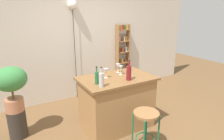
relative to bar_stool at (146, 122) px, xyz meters
The scene contains 14 objects.
ground 0.67m from the bar_stool, 92.92° to the left, with size 12.00×12.00×0.00m, color brown.
back_wall 2.59m from the bar_stool, 90.57° to the left, with size 6.40×0.10×2.80m, color beige.
kitchen_counter 0.77m from the bar_stool, 91.79° to the left, with size 1.27×0.80×0.93m.
bar_stool is the anchor object (origin of this frame).
spice_shelf 2.56m from the bar_stool, 64.58° to the left, with size 0.35×0.15×1.70m.
plant_stool 2.09m from the bar_stool, 140.62° to the left, with size 0.29×0.29×0.48m, color #2D2823.
potted_plant 2.13m from the bar_stool, 140.62° to the left, with size 0.49×0.44×0.74m.
bottle_vinegar 0.98m from the bar_stool, 124.28° to the left, with size 0.06×0.06×0.28m.
bottle_sauce_amber 0.81m from the bar_stool, 82.56° to the left, with size 0.08×0.08×0.34m.
bottle_wine_red 0.89m from the bar_stool, 131.14° to the left, with size 0.07×0.07×0.31m.
wine_glass_left 1.16m from the bar_stool, 81.96° to the left, with size 0.07×0.07×0.16m.
wine_glass_center 1.05m from the bar_stool, 82.43° to the left, with size 0.07×0.07×0.16m.
wine_glass_right 1.04m from the bar_stool, 103.03° to the left, with size 0.07×0.07×0.16m.
pendant_globe_light 2.84m from the bar_stool, 94.94° to the left, with size 0.20×0.20×2.25m.
Camera 1 is at (-1.68, -2.40, 2.03)m, focal length 31.60 mm.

